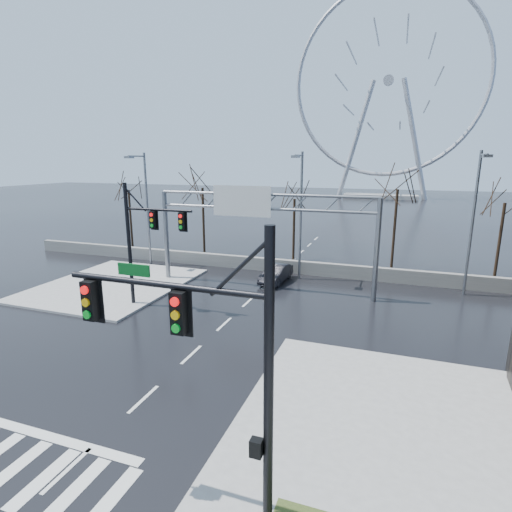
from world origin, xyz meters
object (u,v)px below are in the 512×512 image
at_px(sign_gantry, 257,220).
at_px(ferris_wheel, 388,89).
at_px(car, 276,274).
at_px(signal_mast_near, 214,352).
at_px(signal_mast_far, 143,234).

bearing_deg(sign_gantry, ferris_wheel, 86.16).
bearing_deg(car, signal_mast_near, -72.67).
bearing_deg(car, sign_gantry, -108.08).
xyz_separation_m(signal_mast_far, car, (6.36, 8.04, -4.15)).
bearing_deg(car, ferris_wheel, 91.55).
distance_m(signal_mast_far, sign_gantry, 8.14).
bearing_deg(signal_mast_near, signal_mast_far, 130.26).
xyz_separation_m(signal_mast_near, car, (-4.65, 21.04, -4.19)).
relative_size(signal_mast_far, sign_gantry, 0.49).
distance_m(sign_gantry, car, 5.01).
height_order(signal_mast_near, car, signal_mast_near).
height_order(signal_mast_far, sign_gantry, signal_mast_far).
bearing_deg(signal_mast_near, car, 102.47).
distance_m(signal_mast_far, ferris_wheel, 89.30).
height_order(sign_gantry, ferris_wheel, ferris_wheel).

